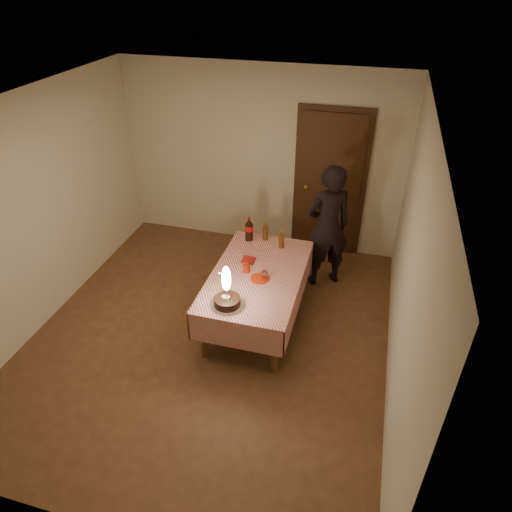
# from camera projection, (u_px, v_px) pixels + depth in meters

# --- Properties ---
(ground) EXTENTS (4.00, 4.50, 0.01)m
(ground) POSITION_uv_depth(u_px,v_px,m) (211.00, 335.00, 5.33)
(ground) COLOR brown
(ground) RESTS_ON ground
(room_shell) EXTENTS (4.04, 4.54, 2.62)m
(room_shell) POSITION_uv_depth(u_px,v_px,m) (207.00, 206.00, 4.47)
(room_shell) COLOR beige
(room_shell) RESTS_ON ground
(dining_table) EXTENTS (1.02, 1.72, 0.68)m
(dining_table) POSITION_uv_depth(u_px,v_px,m) (257.00, 280.00, 5.24)
(dining_table) COLOR brown
(dining_table) RESTS_ON ground
(birthday_cake) EXTENTS (0.34, 0.34, 0.48)m
(birthday_cake) POSITION_uv_depth(u_px,v_px,m) (227.00, 296.00, 4.66)
(birthday_cake) COLOR white
(birthday_cake) RESTS_ON dining_table
(red_plate) EXTENTS (0.22, 0.22, 0.01)m
(red_plate) POSITION_uv_depth(u_px,v_px,m) (260.00, 279.00, 5.10)
(red_plate) COLOR red
(red_plate) RESTS_ON dining_table
(red_cup) EXTENTS (0.08, 0.08, 0.10)m
(red_cup) POSITION_uv_depth(u_px,v_px,m) (246.00, 268.00, 5.20)
(red_cup) COLOR red
(red_cup) RESTS_ON dining_table
(clear_cup) EXTENTS (0.07, 0.07, 0.09)m
(clear_cup) POSITION_uv_depth(u_px,v_px,m) (265.00, 275.00, 5.09)
(clear_cup) COLOR silver
(clear_cup) RESTS_ON dining_table
(napkin_stack) EXTENTS (0.15, 0.15, 0.02)m
(napkin_stack) POSITION_uv_depth(u_px,v_px,m) (248.00, 260.00, 5.41)
(napkin_stack) COLOR #A91C13
(napkin_stack) RESTS_ON dining_table
(cola_bottle) EXTENTS (0.10, 0.10, 0.32)m
(cola_bottle) POSITION_uv_depth(u_px,v_px,m) (249.00, 229.00, 5.73)
(cola_bottle) COLOR black
(cola_bottle) RESTS_ON dining_table
(amber_bottle_left) EXTENTS (0.06, 0.06, 0.25)m
(amber_bottle_left) POSITION_uv_depth(u_px,v_px,m) (265.00, 231.00, 5.75)
(amber_bottle_left) COLOR #5C2F0F
(amber_bottle_left) RESTS_ON dining_table
(amber_bottle_right) EXTENTS (0.06, 0.06, 0.25)m
(amber_bottle_right) POSITION_uv_depth(u_px,v_px,m) (281.00, 239.00, 5.59)
(amber_bottle_right) COLOR #5C2F0F
(amber_bottle_right) RESTS_ON dining_table
(photographer) EXTENTS (0.73, 0.65, 1.67)m
(photographer) POSITION_uv_depth(u_px,v_px,m) (327.00, 227.00, 5.76)
(photographer) COLOR black
(photographer) RESTS_ON ground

